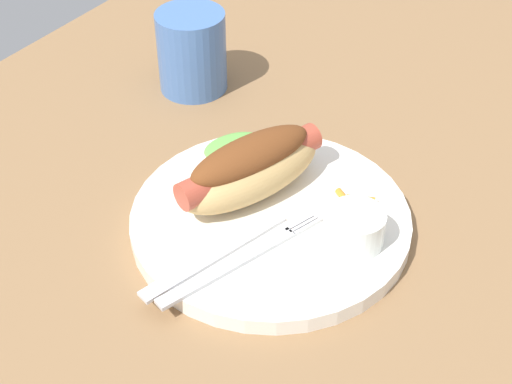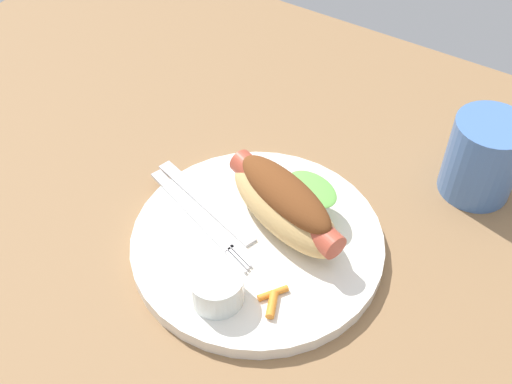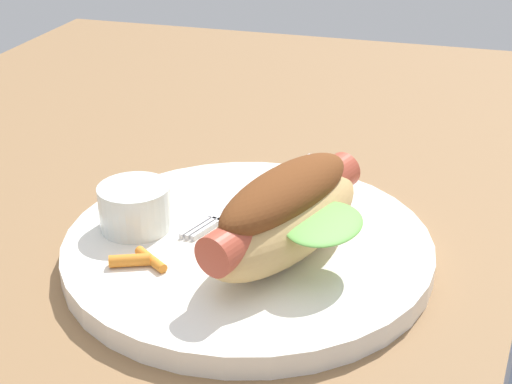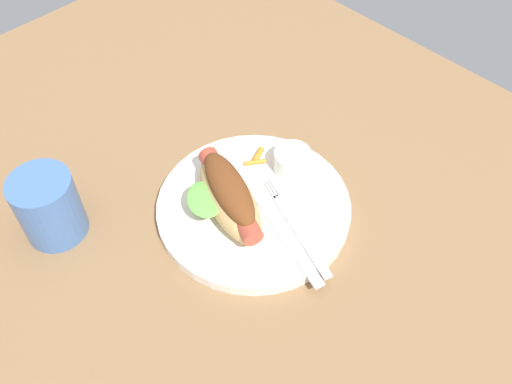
{
  "view_description": "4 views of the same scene",
  "coord_description": "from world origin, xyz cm",
  "views": [
    {
      "loc": [
        43.11,
        24.53,
        46.43
      ],
      "look_at": [
        0.66,
        -2.51,
        4.06
      ],
      "focal_mm": 52.17,
      "sensor_mm": 36.0,
      "label": 1
    },
    {
      "loc": [
        -21.83,
        33.02,
        50.61
      ],
      "look_at": [
        1.05,
        -2.75,
        6.41
      ],
      "focal_mm": 44.44,
      "sensor_mm": 36.0,
      "label": 2
    },
    {
      "loc": [
        -41.78,
        -14.27,
        27.15
      ],
      "look_at": [
        -1.53,
        -2.4,
        6.04
      ],
      "focal_mm": 51.35,
      "sensor_mm": 36.0,
      "label": 3
    },
    {
      "loc": [
        32.52,
        -32.76,
        58.91
      ],
      "look_at": [
        0.24,
        -1.17,
        4.06
      ],
      "focal_mm": 39.16,
      "sensor_mm": 36.0,
      "label": 4
    }
  ],
  "objects": [
    {
      "name": "fork",
      "position": [
        6.61,
        -0.31,
        1.8
      ],
      "size": [
        16.44,
        6.71,
        0.4
      ],
      "rotation": [
        0.0,
        0.0,
        2.81
      ],
      "color": "silver",
      "rests_on": "plate"
    },
    {
      "name": "hot_dog",
      "position": [
        -1.34,
        -4.39,
        4.75
      ],
      "size": [
        15.97,
        11.19,
        6.11
      ],
      "rotation": [
        0.0,
        0.0,
        2.79
      ],
      "color": "tan",
      "rests_on": "plate"
    },
    {
      "name": "carrot_garnish",
      "position": [
        -5.32,
        4.42,
        1.97
      ],
      "size": [
        2.62,
        3.98,
        0.82
      ],
      "color": "orange",
      "rests_on": "plate"
    },
    {
      "name": "plate",
      "position": [
        -0.23,
        -1.37,
        0.8
      ],
      "size": [
        25.49,
        25.49,
        1.6
      ],
      "primitive_type": "cylinder",
      "color": "white",
      "rests_on": "ground_plane"
    },
    {
      "name": "sauce_ramekin",
      "position": [
        -0.74,
        6.67,
        3.19
      ],
      "size": [
        5.07,
        5.07,
        3.18
      ],
      "primitive_type": "cylinder",
      "color": "white",
      "rests_on": "plate"
    },
    {
      "name": "ground_plane",
      "position": [
        0.0,
        0.0,
        -0.9
      ],
      "size": [
        120.0,
        90.0,
        1.8
      ],
      "primitive_type": "cube",
      "color": "olive"
    },
    {
      "name": "knife",
      "position": [
        7.21,
        -2.42,
        1.78
      ],
      "size": [
        14.79,
        5.59,
        0.36
      ],
      "primitive_type": "cube",
      "rotation": [
        0.0,
        0.0,
        2.85
      ],
      "color": "silver",
      "rests_on": "plate"
    },
    {
      "name": "drinking_cup",
      "position": [
        -15.64,
        -21.47,
        4.64
      ],
      "size": [
        7.78,
        7.78,
        9.28
      ],
      "primitive_type": "cylinder",
      "color": "#4770B2",
      "rests_on": "ground_plane"
    }
  ]
}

